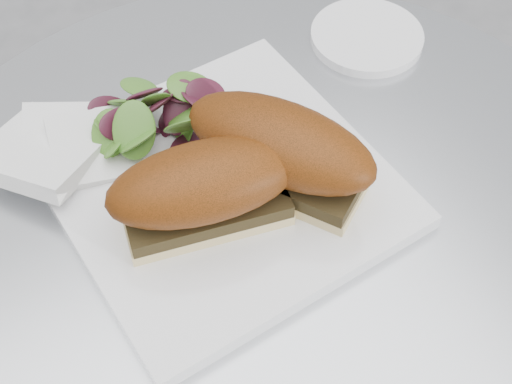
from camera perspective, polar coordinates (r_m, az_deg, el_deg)
table at (r=0.83m, az=1.10°, el=-12.62°), size 0.70×0.70×0.73m
plate at (r=0.64m, az=-2.81°, el=0.48°), size 0.28×0.28×0.02m
sandwich_left at (r=0.57m, az=-4.15°, el=0.25°), size 0.17×0.11×0.08m
sandwich_right at (r=0.60m, az=1.94°, el=3.44°), size 0.15×0.19×0.08m
salad at (r=0.66m, az=-7.88°, el=6.45°), size 0.10×0.10×0.05m
napkin at (r=0.68m, az=-14.43°, el=2.59°), size 0.17×0.17×0.02m
saucer at (r=0.79m, az=8.86°, el=12.18°), size 0.12×0.12×0.01m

